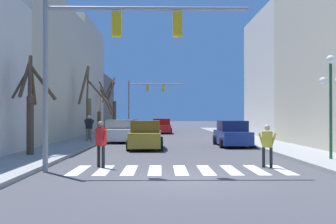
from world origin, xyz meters
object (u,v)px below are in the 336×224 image
(pedestrian_on_right_sidewalk, at_px, (267,142))
(pedestrian_waiting_at_curb, at_px, (101,140))
(traffic_signal_far, at_px, (144,95))
(car_driving_away_lane, at_px, (128,129))
(car_parked_left_near, at_px, (232,134))
(car_parked_right_mid, at_px, (146,136))
(street_tree_left_mid, at_px, (89,107))
(street_tree_right_far, at_px, (113,108))
(street_tree_right_mid, at_px, (101,113))
(traffic_signal_near, at_px, (106,44))
(street_lamp_right_corner, at_px, (331,85))
(car_parked_right_near, at_px, (162,126))
(street_tree_right_near, at_px, (31,104))
(car_at_intersection, at_px, (120,132))
(pedestrian_crossing_street, at_px, (89,126))

(pedestrian_on_right_sidewalk, height_order, pedestrian_waiting_at_curb, pedestrian_waiting_at_curb)
(traffic_signal_far, height_order, car_driving_away_lane, traffic_signal_far)
(car_parked_left_near, xyz_separation_m, car_parked_right_mid, (-5.36, -1.98, 0.01))
(car_parked_right_mid, distance_m, street_tree_left_mid, 9.31)
(street_tree_right_far, bearing_deg, car_driving_away_lane, -72.30)
(traffic_signal_far, relative_size, car_parked_left_near, 1.42)
(car_driving_away_lane, bearing_deg, street_tree_right_mid, 155.90)
(car_parked_right_mid, relative_size, street_tree_left_mid, 0.76)
(traffic_signal_near, xyz_separation_m, street_lamp_right_corner, (8.90, 2.54, -1.22))
(car_parked_right_near, distance_m, car_parked_right_mid, 19.55)
(pedestrian_waiting_at_curb, bearing_deg, street_tree_right_near, 5.12)
(car_parked_right_near, bearing_deg, street_tree_right_near, -13.88)
(car_parked_right_mid, distance_m, pedestrian_on_right_sidewalk, 9.51)
(car_driving_away_lane, height_order, car_parked_left_near, car_parked_left_near)
(pedestrian_on_right_sidewalk, xyz_separation_m, street_tree_right_far, (-9.19, 28.20, 1.84))
(car_driving_away_lane, bearing_deg, street_tree_right_near, 170.86)
(traffic_signal_far, bearing_deg, street_tree_right_far, -120.19)
(traffic_signal_far, relative_size, car_parked_right_mid, 1.53)
(traffic_signal_far, height_order, car_at_intersection, traffic_signal_far)
(car_parked_right_near, distance_m, street_tree_right_far, 5.68)
(car_at_intersection, distance_m, pedestrian_waiting_at_curb, 13.94)
(street_tree_right_near, relative_size, street_tree_right_far, 0.76)
(street_tree_right_near, bearing_deg, traffic_signal_far, 82.69)
(street_tree_left_mid, bearing_deg, pedestrian_waiting_at_curb, -77.93)
(car_parked_left_near, bearing_deg, car_at_intersection, 62.67)
(street_tree_left_mid, bearing_deg, car_at_intersection, -36.64)
(traffic_signal_near, relative_size, car_parked_right_mid, 1.64)
(car_at_intersection, height_order, car_driving_away_lane, car_at_intersection)
(traffic_signal_far, distance_m, street_tree_right_far, 6.53)
(pedestrian_on_right_sidewalk, relative_size, street_tree_right_near, 0.35)
(car_parked_right_near, bearing_deg, car_parked_left_near, 14.18)
(car_parked_right_near, height_order, street_tree_right_near, street_tree_right_near)
(traffic_signal_far, height_order, pedestrian_on_right_sidewalk, traffic_signal_far)
(street_lamp_right_corner, relative_size, car_parked_left_near, 0.92)
(car_at_intersection, height_order, pedestrian_on_right_sidewalk, car_at_intersection)
(traffic_signal_far, xyz_separation_m, pedestrian_crossing_street, (-2.92, -20.89, -3.28))
(traffic_signal_near, relative_size, pedestrian_crossing_street, 3.89)
(car_driving_away_lane, bearing_deg, pedestrian_on_right_sidewalk, -161.84)
(car_parked_left_near, height_order, street_tree_right_far, street_tree_right_far)
(pedestrian_waiting_at_curb, xyz_separation_m, street_tree_right_mid, (-2.61, 17.29, 1.10))
(car_parked_left_near, distance_m, pedestrian_on_right_sidewalk, 10.18)
(car_at_intersection, relative_size, car_parked_left_near, 0.94)
(car_driving_away_lane, relative_size, pedestrian_on_right_sidewalk, 2.67)
(car_parked_left_near, distance_m, car_parked_right_mid, 5.72)
(car_parked_left_near, bearing_deg, car_parked_right_near, 14.18)
(pedestrian_waiting_at_curb, xyz_separation_m, street_tree_right_far, (-3.01, 28.09, 1.75))
(car_parked_left_near, bearing_deg, pedestrian_waiting_at_curb, 146.28)
(street_lamp_right_corner, height_order, pedestrian_waiting_at_curb, street_lamp_right_corner)
(street_tree_right_far, bearing_deg, pedestrian_crossing_street, -89.06)
(car_at_intersection, height_order, street_tree_right_mid, street_tree_right_mid)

